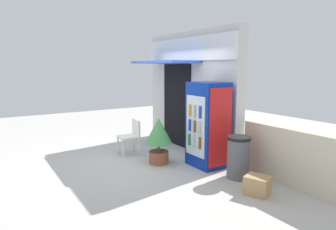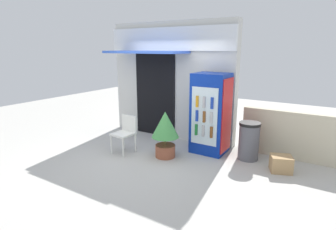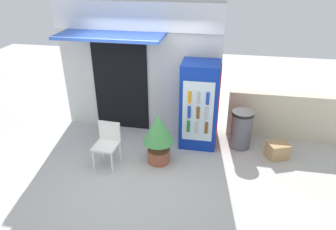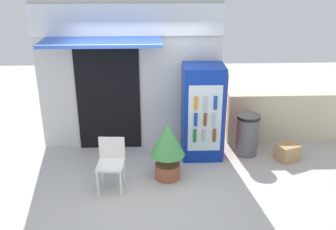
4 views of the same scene
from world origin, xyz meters
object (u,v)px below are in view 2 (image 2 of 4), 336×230
Objects in this scene: potted_plant_near_shop at (165,130)px; drink_cooler at (211,114)px; cardboard_box at (281,164)px; plastic_chair at (126,131)px; trash_bin at (249,141)px.

drink_cooler is at bearing 49.32° from potted_plant_near_shop.
cardboard_box is (2.27, 0.55, -0.45)m from potted_plant_near_shop.
potted_plant_near_shop is at bearing -130.68° from drink_cooler.
drink_cooler is 1.95m from plastic_chair.
drink_cooler is 2.21× the size of trash_bin.
potted_plant_near_shop is (-0.69, -0.80, -0.28)m from drink_cooler.
drink_cooler reaches higher than trash_bin.
potted_plant_near_shop is 1.78m from trash_bin.
potted_plant_near_shop is 2.38m from cardboard_box.
potted_plant_near_shop is 1.25× the size of trash_bin.
trash_bin is (2.49, 1.04, -0.08)m from plastic_chair.
potted_plant_near_shop is at bearing -166.38° from cardboard_box.
plastic_chair is at bearing -157.37° from trash_bin.
drink_cooler is 4.66× the size of cardboard_box.
plastic_chair reaches higher than trash_bin.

